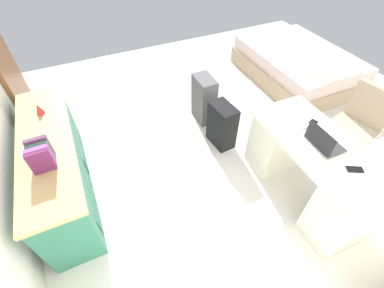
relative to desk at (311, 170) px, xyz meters
name	(u,v)px	position (x,y,z in m)	size (l,w,h in m)	color
ground_plane	(245,138)	(0.98, 0.08, -0.38)	(6.17, 6.17, 0.00)	silver
desk	(311,170)	(0.00, 0.00, 0.00)	(1.46, 0.70, 0.73)	silver
office_chair	(352,131)	(0.22, -0.79, 0.04)	(0.54, 0.54, 0.94)	black
credenza	(59,168)	(1.10, 2.29, 0.00)	(1.80, 0.48, 0.76)	#2D7056
bed	(297,65)	(1.89, -1.50, -0.14)	(1.93, 1.44, 0.58)	tan
suitcase_black	(222,125)	(1.06, 0.42, -0.09)	(0.36, 0.22, 0.58)	black
suitcase_spare_grey	(204,99)	(1.59, 0.40, -0.06)	(0.36, 0.22, 0.65)	#4C4C51
laptop	(323,141)	(0.02, 0.01, 0.40)	(0.32, 0.23, 0.21)	#333338
computer_mouse	(306,125)	(0.28, -0.04, 0.36)	(0.06, 0.10, 0.03)	white
cell_phone_near_laptop	(355,169)	(-0.31, -0.03, 0.35)	(0.07, 0.14, 0.01)	black
cell_phone_by_mouse	(312,123)	(0.28, -0.12, 0.35)	(0.07, 0.14, 0.01)	black
book_row	(41,156)	(0.80, 2.29, 0.49)	(0.20, 0.17, 0.22)	#60214E
figurine_small	(39,109)	(1.54, 2.29, 0.43)	(0.08, 0.08, 0.11)	red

